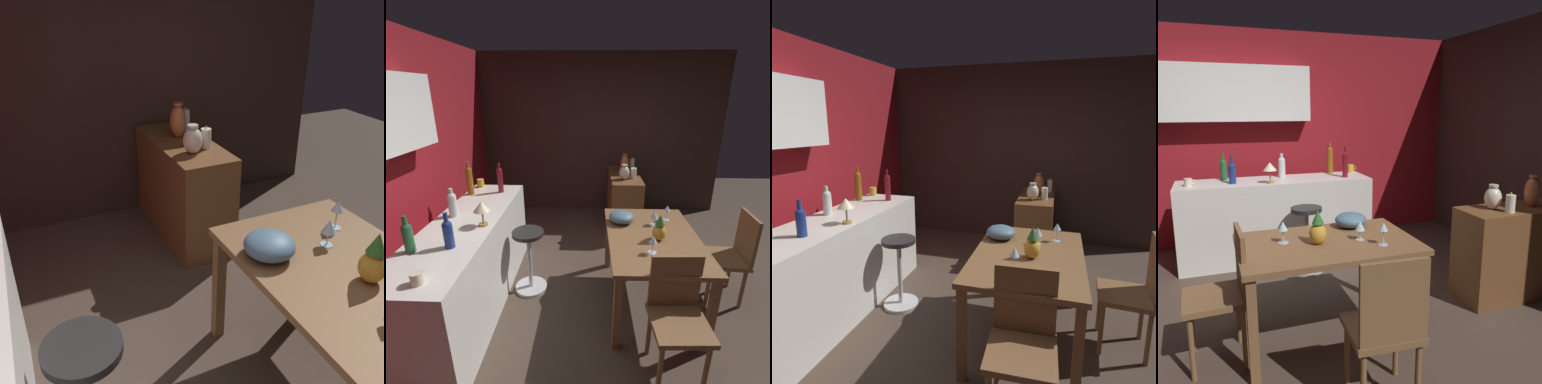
% 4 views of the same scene
% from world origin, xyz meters
% --- Properties ---
extents(ground_plane, '(9.00, 9.00, 0.00)m').
position_xyz_m(ground_plane, '(0.00, 0.00, 0.00)').
color(ground_plane, '#47382D').
extents(wall_side_right, '(0.10, 4.40, 2.60)m').
position_xyz_m(wall_side_right, '(2.55, 0.30, 1.30)').
color(wall_side_right, '#33231E').
rests_on(wall_side_right, ground_plane).
extents(dining_table, '(1.27, 0.84, 0.74)m').
position_xyz_m(dining_table, '(0.11, -0.33, 0.65)').
color(dining_table, brown).
rests_on(dining_table, ground_plane).
extents(kitchen_counter, '(2.10, 0.60, 0.90)m').
position_xyz_m(kitchen_counter, '(0.03, 1.41, 0.45)').
color(kitchen_counter, silver).
rests_on(kitchen_counter, ground_plane).
extents(sideboard_cabinet, '(1.10, 0.44, 0.82)m').
position_xyz_m(sideboard_cabinet, '(1.92, -0.26, 0.41)').
color(sideboard_cabinet, brown).
rests_on(sideboard_cabinet, ground_plane).
extents(chair_near_window, '(0.42, 0.42, 0.91)m').
position_xyz_m(chair_near_window, '(-0.61, -0.37, 0.50)').
color(chair_near_window, brown).
rests_on(chair_near_window, ground_plane).
extents(chair_by_doorway, '(0.43, 0.43, 0.93)m').
position_xyz_m(chair_by_doorway, '(0.21, -1.14, 0.50)').
color(chair_by_doorway, brown).
rests_on(chair_by_doorway, ground_plane).
extents(bar_stool, '(0.34, 0.34, 0.69)m').
position_xyz_m(bar_stool, '(0.25, 0.89, 0.37)').
color(bar_stool, '#262323').
rests_on(bar_stool, ground_plane).
extents(wine_glass_left, '(0.07, 0.07, 0.16)m').
position_xyz_m(wine_glass_left, '(0.46, -0.54, 0.86)').
color(wine_glass_left, silver).
rests_on(wine_glass_left, dining_table).
extents(wine_glass_right, '(0.08, 0.08, 0.16)m').
position_xyz_m(wine_glass_right, '(-0.19, -0.26, 0.86)').
color(wine_glass_right, silver).
rests_on(wine_glass_right, dining_table).
extents(wine_glass_center, '(0.07, 0.07, 0.15)m').
position_xyz_m(wine_glass_center, '(0.35, -0.38, 0.85)').
color(wine_glass_center, silver).
rests_on(wine_glass_center, dining_table).
extents(pineapple_centerpiece, '(0.12, 0.12, 0.25)m').
position_xyz_m(pineapple_centerpiece, '(0.04, -0.36, 0.85)').
color(pineapple_centerpiece, gold).
rests_on(pineapple_centerpiece, dining_table).
extents(fruit_bowl, '(0.25, 0.25, 0.12)m').
position_xyz_m(fruit_bowl, '(0.39, -0.06, 0.80)').
color(fruit_bowl, slate).
rests_on(fruit_bowl, dining_table).
extents(wine_bottle_ruby, '(0.06, 0.06, 0.35)m').
position_xyz_m(wine_bottle_ruby, '(0.82, 1.31, 1.06)').
color(wine_bottle_ruby, maroon).
rests_on(wine_bottle_ruby, kitchen_counter).
extents(wine_bottle_green, '(0.07, 0.07, 0.29)m').
position_xyz_m(wine_bottle_green, '(-0.51, 1.59, 1.03)').
color(wine_bottle_green, '#1E592D').
rests_on(wine_bottle_green, kitchen_counter).
extents(wine_bottle_cobalt, '(0.07, 0.07, 0.29)m').
position_xyz_m(wine_bottle_cobalt, '(-0.43, 1.33, 1.02)').
color(wine_bottle_cobalt, navy).
rests_on(wine_bottle_cobalt, kitchen_counter).
extents(wine_bottle_amber, '(0.07, 0.07, 0.38)m').
position_xyz_m(wine_bottle_amber, '(0.74, 1.63, 1.08)').
color(wine_bottle_amber, '#8C5114').
rests_on(wine_bottle_amber, kitchen_counter).
extents(wine_bottle_clear, '(0.08, 0.08, 0.28)m').
position_xyz_m(wine_bottle_clear, '(0.13, 1.56, 1.03)').
color(wine_bottle_clear, silver).
rests_on(wine_bottle_clear, kitchen_counter).
extents(cup_mustard, '(0.11, 0.08, 0.10)m').
position_xyz_m(cup_mustard, '(1.00, 1.61, 0.95)').
color(cup_mustard, gold).
rests_on(cup_mustard, kitchen_counter).
extents(cup_cream, '(0.11, 0.08, 0.08)m').
position_xyz_m(cup_cream, '(-0.87, 1.33, 0.94)').
color(cup_cream, beige).
rests_on(cup_cream, kitchen_counter).
extents(counter_lamp, '(0.15, 0.15, 0.22)m').
position_xyz_m(counter_lamp, '(-0.05, 1.21, 1.07)').
color(counter_lamp, '#A58447').
rests_on(counter_lamp, kitchen_counter).
extents(pillar_candle_tall, '(0.08, 0.08, 0.18)m').
position_xyz_m(pillar_candle_tall, '(1.71, -0.36, 0.90)').
color(pillar_candle_tall, white).
rests_on(pillar_candle_tall, sideboard_cabinet).
extents(pillar_candle_short, '(0.07, 0.07, 0.20)m').
position_xyz_m(pillar_candle_short, '(2.19, -0.41, 0.91)').
color(pillar_candle_short, white).
rests_on(pillar_candle_short, sideboard_cabinet).
extents(vase_copper, '(0.13, 0.13, 0.29)m').
position_xyz_m(vase_copper, '(2.03, -0.27, 0.96)').
color(vase_copper, '#B26038').
rests_on(vase_copper, sideboard_cabinet).
extents(vase_ceramic_ivory, '(0.15, 0.15, 0.22)m').
position_xyz_m(vase_ceramic_ivory, '(1.65, -0.22, 0.92)').
color(vase_ceramic_ivory, beige).
rests_on(vase_ceramic_ivory, sideboard_cabinet).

